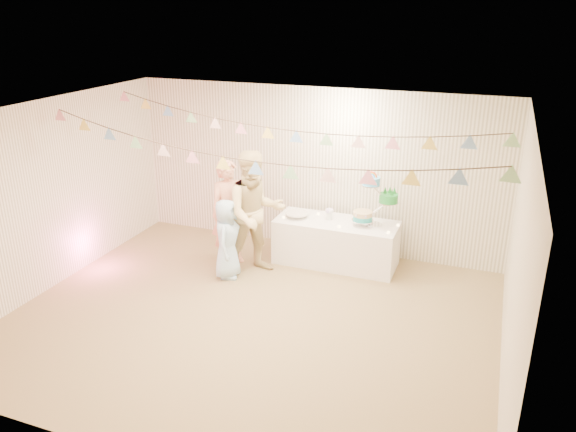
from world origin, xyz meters
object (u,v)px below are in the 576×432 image
(table, at_px, (336,242))
(person_adult_b, at_px, (255,213))
(person_child, at_px, (227,239))
(cake_stand, at_px, (375,197))
(person_adult_a, at_px, (230,213))

(table, bearing_deg, person_adult_b, -146.07)
(table, xyz_separation_m, person_child, (-1.35, -0.98, 0.25))
(cake_stand, bearing_deg, person_adult_b, -154.82)
(table, relative_size, person_adult_b, 0.99)
(cake_stand, xyz_separation_m, person_adult_a, (-2.07, -0.59, -0.32))
(table, distance_m, person_adult_b, 1.37)
(table, relative_size, person_child, 1.55)
(person_child, bearing_deg, table, -65.19)
(person_adult_b, relative_size, person_child, 1.56)
(table, relative_size, person_adult_a, 1.13)
(cake_stand, height_order, person_adult_a, person_adult_a)
(person_adult_a, bearing_deg, person_child, -117.74)
(person_child, bearing_deg, person_adult_b, -59.41)
(table, bearing_deg, person_adult_a, -160.53)
(cake_stand, height_order, person_adult_b, person_adult_b)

